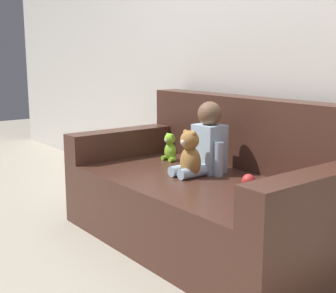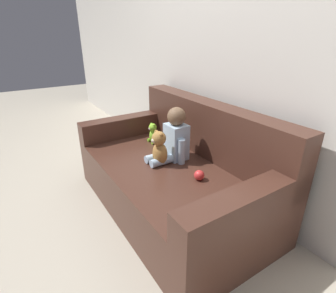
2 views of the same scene
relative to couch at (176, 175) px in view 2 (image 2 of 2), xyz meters
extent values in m
plane|color=#B7AD99|center=(0.00, -0.06, -0.29)|extent=(12.00, 12.00, 0.00)
cube|color=silver|center=(0.00, 0.50, 1.01)|extent=(8.00, 0.05, 2.60)
cube|color=#47281E|center=(0.00, -0.06, -0.09)|extent=(1.71, 0.94, 0.40)
cube|color=#47281E|center=(0.00, 0.32, 0.34)|extent=(1.71, 0.18, 0.44)
cube|color=#47281E|center=(-0.77, -0.06, 0.21)|extent=(0.16, 0.94, 0.19)
cube|color=#47281E|center=(0.77, -0.06, 0.21)|extent=(0.16, 0.94, 0.19)
cube|color=silver|center=(-0.07, 0.04, 0.26)|extent=(0.17, 0.15, 0.29)
sphere|color=brown|center=(-0.07, 0.04, 0.47)|extent=(0.15, 0.15, 0.15)
cylinder|color=silver|center=(-0.12, -0.12, 0.15)|extent=(0.06, 0.19, 0.06)
cylinder|color=silver|center=(-0.03, -0.12, 0.15)|extent=(0.06, 0.19, 0.06)
cylinder|color=silver|center=(-0.18, 0.02, 0.22)|extent=(0.06, 0.06, 0.20)
cylinder|color=silver|center=(0.03, 0.02, 0.22)|extent=(0.06, 0.06, 0.20)
ellipsoid|color=#AD7A3D|center=(-0.05, -0.13, 0.20)|extent=(0.13, 0.11, 0.18)
sphere|color=#AD7A3D|center=(-0.05, -0.13, 0.33)|extent=(0.11, 0.11, 0.11)
sphere|color=#AD7A3D|center=(-0.08, -0.13, 0.38)|extent=(0.03, 0.03, 0.03)
sphere|color=#AD7A3D|center=(-0.01, -0.13, 0.38)|extent=(0.03, 0.03, 0.03)
sphere|color=beige|center=(-0.05, -0.18, 0.33)|extent=(0.04, 0.04, 0.04)
ellipsoid|color=#8CD133|center=(-0.46, 0.05, 0.17)|extent=(0.09, 0.07, 0.12)
sphere|color=#8CD133|center=(-0.46, 0.05, 0.26)|extent=(0.07, 0.07, 0.07)
sphere|color=#8CD133|center=(-0.49, 0.05, 0.29)|extent=(0.02, 0.02, 0.02)
sphere|color=#8CD133|center=(-0.44, 0.05, 0.29)|extent=(0.02, 0.02, 0.02)
sphere|color=beige|center=(-0.46, 0.02, 0.26)|extent=(0.03, 0.03, 0.03)
cylinder|color=#8CD133|center=(-0.50, 0.04, 0.13)|extent=(0.03, 0.05, 0.03)
cylinder|color=#8CD133|center=(-0.42, 0.04, 0.13)|extent=(0.03, 0.05, 0.03)
sphere|color=red|center=(0.30, -0.02, 0.15)|extent=(0.07, 0.07, 0.07)
camera|label=1|loc=(1.95, -1.85, 0.81)|focal=50.00mm
camera|label=2|loc=(1.53, -1.07, 1.08)|focal=28.00mm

